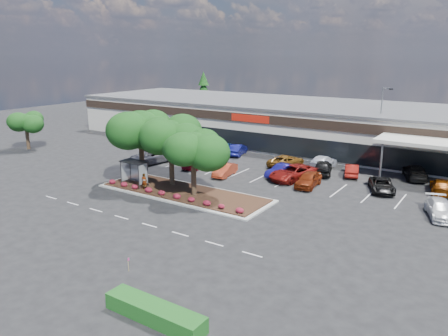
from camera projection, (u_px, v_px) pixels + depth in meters
The scene contains 33 objects.
ground at pixel (174, 209), 39.04m from camera, with size 160.00×160.00×0.00m, color black.
retail_store at pixel (318, 124), 65.57m from camera, with size 80.40×25.20×6.25m.
landscape_island at pixel (184, 193), 43.30m from camera, with size 18.00×6.00×0.26m.
lane_markings at pixel (234, 181), 47.53m from camera, with size 33.12×20.06×0.01m.
shrub_row at pixel (170, 194), 41.51m from camera, with size 17.00×0.80×0.50m, color maroon, non-canonical shape.
bus_shelter at pixel (135, 166), 44.83m from camera, with size 2.75×1.55×2.59m.
island_tree_west at pixel (141, 145), 45.86m from camera, with size 7.20×7.20×7.89m, color black, non-canonical shape.
island_tree_mid at pixel (171, 150), 44.64m from camera, with size 6.60×6.60×7.32m, color black, non-canonical shape.
island_tree_east at pixel (193, 162), 41.40m from camera, with size 5.80×5.80×6.50m, color black, non-canonical shape.
hedge_south_east at pixel (155, 313), 22.71m from camera, with size 6.00×1.30×0.90m, color #134D19.
tree_west_far at pixel (27, 130), 62.89m from camera, with size 4.80×4.80×5.61m, color black, non-canonical shape.
conifer_north_west at pixel (204, 95), 90.87m from camera, with size 4.40×4.40×10.00m, color black.
person_waiting at pixel (144, 181), 43.79m from camera, with size 0.59×0.39×1.63m, color #594C47.
light_pole at pixel (380, 130), 54.94m from camera, with size 1.43×0.60×9.50m.
survey_stake at pixel (128, 263), 27.77m from camera, with size 0.07×0.14×0.94m.
car_0 at pixel (147, 157), 55.47m from camera, with size 2.19×5.38×1.56m, color #53525A.
car_1 at pixel (150, 157), 55.07m from camera, with size 2.86×6.21×1.72m, color #515158.
car_2 at pixel (196, 160), 53.32m from camera, with size 2.00×4.98×1.70m, color maroon.
car_3 at pixel (225, 170), 49.48m from camera, with size 1.46×4.20×1.38m, color #9D331B.
car_4 at pixel (293, 173), 47.82m from camera, with size 2.75×5.97×1.66m, color maroon.
car_5 at pixel (282, 171), 49.07m from camera, with size 1.53×4.38×1.44m, color navy.
car_6 at pixel (308, 179), 45.46m from camera, with size 1.85×4.60×1.57m, color maroon.
car_7 at pixel (382, 185), 43.90m from camera, with size 2.19×4.76×1.32m, color black.
car_8 at pixel (441, 209), 37.01m from camera, with size 1.99×4.90×1.42m, color white.
car_9 at pixel (210, 147), 61.98m from camera, with size 2.22×4.82×1.34m, color #1B4215.
car_10 at pixel (218, 146), 61.54m from camera, with size 2.66×5.76×1.60m, color navy.
car_11 at pixel (238, 150), 59.65m from camera, with size 1.62×4.63×1.53m, color #0E1056.
car_12 at pixel (286, 161), 53.43m from camera, with size 2.44×5.28×1.47m, color brown.
car_13 at pixel (323, 162), 52.60m from camera, with size 2.23×5.48×1.59m, color silver.
car_14 at pixel (323, 167), 50.19m from camera, with size 1.97×4.89×1.67m, color black.
car_15 at pixel (352, 170), 49.50m from camera, with size 1.46×4.19×1.38m, color maroon.
car_16 at pixel (415, 172), 48.35m from camera, with size 2.18×5.36×1.56m, color black.
car_17 at pixel (442, 186), 43.36m from camera, with size 1.99×4.91×1.42m, color #682C05.
Camera 1 is at (24.04, -28.24, 13.52)m, focal length 35.00 mm.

